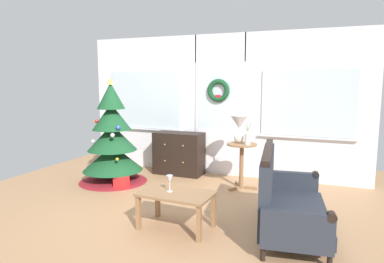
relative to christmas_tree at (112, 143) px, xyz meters
The scene contains 11 objects.
ground_plane 1.92m from the christmas_tree, 30.79° to the right, with size 6.76×6.76×0.00m, color #AD7F56.
back_wall_with_door 2.03m from the christmas_tree, 36.85° to the left, with size 5.20×0.19×2.55m.
christmas_tree is the anchor object (origin of this frame).
dresser_cabinet 1.25m from the christmas_tree, 45.33° to the left, with size 0.91×0.46×0.78m.
settee_sofa 3.15m from the christmas_tree, 19.05° to the right, with size 0.88×1.62×0.96m.
side_table 2.19m from the christmas_tree, 11.17° to the left, with size 0.50×0.48×0.73m.
table_lamp 2.16m from the christmas_tree, 12.54° to the left, with size 0.28×0.28×0.44m.
flower_vase 2.28m from the christmas_tree, ahead, with size 0.11×0.10×0.35m.
coffee_table 2.27m from the christmas_tree, 37.49° to the right, with size 0.87×0.57×0.43m.
wine_glass 2.19m from the christmas_tree, 38.83° to the right, with size 0.08×0.08×0.20m.
gift_box 0.72m from the christmas_tree, 39.36° to the right, with size 0.20×0.18×0.20m, color red.
Camera 1 is at (1.80, -3.97, 1.69)m, focal length 32.25 mm.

